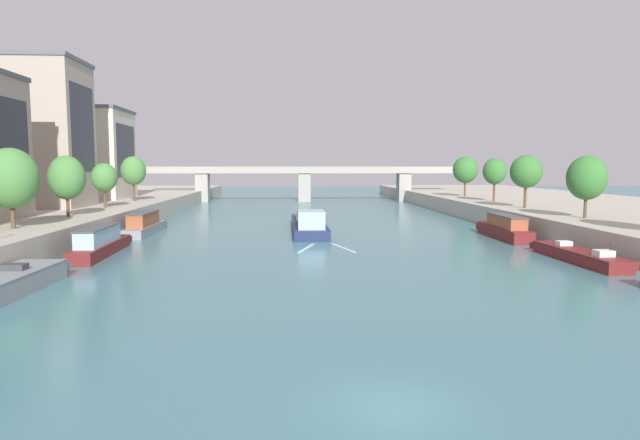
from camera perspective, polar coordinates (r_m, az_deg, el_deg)
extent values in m
plane|color=#42757F|center=(19.15, 7.75, -19.02)|extent=(400.00, 400.00, 0.00)
cube|color=#B7AD9E|center=(84.93, 28.31, 0.46)|extent=(36.00, 170.00, 2.57)
cube|color=#1E284C|center=(67.71, -1.24, -0.67)|extent=(4.08, 21.11, 1.04)
cube|color=#1E284C|center=(78.53, -1.59, 0.28)|extent=(3.73, 1.25, 0.88)
cube|color=#1E284C|center=(67.66, -1.25, -0.20)|extent=(4.16, 21.11, 0.06)
cube|color=#9EBCD6|center=(60.43, -0.96, 0.06)|extent=(2.97, 4.24, 1.97)
cube|color=black|center=(62.51, -1.05, 0.52)|extent=(2.35, 0.05, 0.55)
cube|color=brown|center=(69.73, -1.32, 0.14)|extent=(3.14, 10.99, 0.36)
cylinder|color=#232328|center=(61.34, -0.45, -0.26)|extent=(0.07, 0.07, 1.10)
cube|color=silver|center=(53.30, 2.43, -2.94)|extent=(2.04, 5.86, 0.03)
cube|color=silver|center=(53.04, -1.44, -2.98)|extent=(1.96, 5.88, 0.03)
cube|color=gray|center=(44.18, -26.82, -4.35)|extent=(3.04, 1.35, 1.01)
cube|color=#38383D|center=(40.10, -29.59, -4.32)|extent=(1.61, 0.94, 0.40)
cube|color=maroon|center=(53.00, -22.07, -2.86)|extent=(2.50, 12.38, 1.03)
cube|color=maroon|center=(59.18, -20.24, -1.84)|extent=(2.04, 1.28, 0.88)
cube|color=maroon|center=(52.92, -22.09, -2.28)|extent=(2.54, 12.38, 0.06)
cube|color=#9EBCD6|center=(52.25, -22.32, -1.55)|extent=(1.98, 7.94, 1.45)
cube|color=#4C4C51|center=(52.16, -22.35, -0.71)|extent=(2.11, 8.18, 0.08)
cylinder|color=#232328|center=(49.26, -23.02, -2.19)|extent=(0.07, 0.07, 1.10)
cube|color=gray|center=(67.84, -17.95, -0.96)|extent=(2.32, 11.87, 0.97)
cube|color=gray|center=(73.88, -16.70, -0.33)|extent=(2.17, 1.22, 0.85)
cube|color=gray|center=(67.78, -17.96, -0.53)|extent=(2.37, 11.87, 0.06)
cube|color=#9E5133|center=(67.14, -18.11, 0.09)|extent=(1.90, 7.60, 1.52)
cube|color=#4C4C51|center=(67.07, -18.13, 0.77)|extent=(2.03, 7.83, 0.08)
cylinder|color=#232328|center=(64.22, -18.50, -0.35)|extent=(0.07, 0.07, 1.10)
cube|color=maroon|center=(50.35, 25.67, -3.46)|extent=(2.65, 11.70, 0.97)
cube|color=maroon|center=(55.69, 22.47, -2.41)|extent=(2.26, 1.27, 0.85)
cube|color=maroon|center=(50.28, 25.69, -2.88)|extent=(2.69, 11.71, 0.06)
cube|color=white|center=(52.45, 24.29, -2.24)|extent=(1.20, 0.93, 0.40)
cube|color=white|center=(47.49, 27.69, -3.11)|extent=(1.32, 1.13, 0.48)
cylinder|color=#232328|center=(47.44, 28.22, -2.77)|extent=(0.07, 0.07, 1.10)
cube|color=maroon|center=(63.90, 18.81, -1.25)|extent=(2.63, 11.81, 1.25)
cube|color=maroon|center=(69.73, 17.07, -0.54)|extent=(2.16, 1.33, 0.99)
cube|color=maroon|center=(63.83, 18.83, -0.67)|extent=(2.67, 11.82, 0.06)
cube|color=#9E5133|center=(63.22, 19.04, -0.13)|extent=(2.09, 7.58, 1.27)
cube|color=#4C4C51|center=(63.16, 19.05, 0.48)|extent=(2.23, 7.80, 0.08)
cylinder|color=#232328|center=(60.62, 20.29, -0.49)|extent=(0.07, 0.07, 1.10)
cylinder|color=brown|center=(54.25, -29.64, 0.76)|extent=(0.38, 0.38, 2.97)
ellipsoid|color=#4C8942|center=(54.11, -29.79, 3.85)|extent=(4.63, 4.63, 5.24)
cylinder|color=brown|center=(64.63, -25.02, 1.62)|extent=(0.35, 0.35, 2.91)
ellipsoid|color=#4C8942|center=(64.52, -25.13, 4.06)|extent=(3.85, 3.85, 4.75)
cylinder|color=brown|center=(76.92, -21.71, 2.32)|extent=(0.32, 0.32, 2.94)
ellipsoid|color=#4C8942|center=(76.84, -21.78, 4.18)|extent=(3.34, 3.34, 3.77)
cylinder|color=brown|center=(90.29, -19.00, 3.03)|extent=(0.32, 0.32, 3.50)
ellipsoid|color=#4C8942|center=(90.22, -19.06, 4.92)|extent=(3.85, 3.85, 4.51)
cylinder|color=brown|center=(63.27, 26.17, 1.52)|extent=(0.34, 0.34, 2.96)
ellipsoid|color=#387533|center=(63.16, 26.28, 4.01)|extent=(4.04, 4.04, 4.64)
cylinder|color=brown|center=(75.86, 20.80, 2.55)|extent=(0.37, 0.37, 3.57)
ellipsoid|color=#387533|center=(75.77, 20.88, 4.79)|extent=(4.06, 4.06, 4.28)
cylinder|color=brown|center=(88.33, 17.86, 3.03)|extent=(0.35, 0.35, 3.57)
ellipsoid|color=#387533|center=(88.26, 17.92, 4.91)|extent=(3.59, 3.59, 4.05)
cylinder|color=brown|center=(100.98, 15.02, 3.39)|extent=(0.33, 0.33, 3.51)
ellipsoid|color=#387533|center=(100.91, 15.06, 5.13)|extent=(4.44, 4.44, 4.78)
cube|color=#232833|center=(63.55, -29.93, 7.23)|extent=(0.04, 8.10, 8.71)
cube|color=#A89989|center=(81.76, -27.81, 7.87)|extent=(12.43, 9.92, 18.98)
cube|color=#565B66|center=(82.82, -28.13, 14.61)|extent=(12.80, 10.22, 0.50)
cube|color=#232833|center=(79.46, -23.71, 8.81)|extent=(0.04, 7.94, 11.39)
cube|color=beige|center=(99.58, -23.13, 6.28)|extent=(12.19, 12.41, 14.57)
cube|color=#4C515B|center=(100.01, -23.30, 10.60)|extent=(12.55, 12.78, 0.50)
cube|color=#232833|center=(97.70, -19.75, 6.85)|extent=(0.04, 9.92, 8.74)
cube|color=#9E998E|center=(123.94, -1.68, 5.09)|extent=(70.04, 4.40, 0.60)
cube|color=#9E998E|center=(121.94, -1.65, 5.43)|extent=(70.04, 0.30, 0.90)
cube|color=#9E998E|center=(125.93, -1.70, 5.44)|extent=(70.04, 0.30, 0.90)
cube|color=#9E998E|center=(125.52, -12.25, 3.36)|extent=(2.80, 3.60, 6.45)
cube|color=#9E998E|center=(124.02, -1.67, 3.46)|extent=(2.80, 3.60, 6.45)
cube|color=#9E998E|center=(126.76, 8.81, 3.44)|extent=(2.80, 3.60, 6.45)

